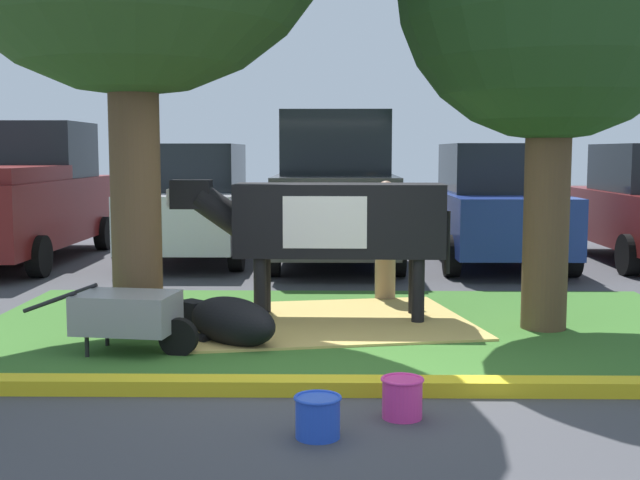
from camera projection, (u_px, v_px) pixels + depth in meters
name	position (u px, v px, depth m)	size (l,w,h in m)	color
ground_plane	(319.00, 371.00, 7.08)	(80.00, 80.00, 0.00)	#424247
grass_island	(343.00, 327.00, 8.82)	(7.88, 4.51, 0.02)	#386B28
curb_yellow	(347.00, 386.00, 6.42)	(9.08, 0.24, 0.12)	yellow
hay_bedding	(320.00, 322.00, 9.01)	(3.20, 2.40, 0.04)	tan
cow_holstein	(330.00, 221.00, 9.09)	(3.14, 0.75, 1.58)	black
calf_lying	(230.00, 321.00, 8.00)	(1.19, 1.11, 0.48)	black
person_handler	(385.00, 237.00, 10.31)	(0.37, 0.43, 1.53)	#9E7F5B
wheelbarrow	(129.00, 314.00, 7.62)	(1.62, 0.74, 0.63)	gray
bucket_blue	(318.00, 416.00, 5.43)	(0.32, 0.32, 0.28)	blue
bucket_pink	(402.00, 397.00, 5.83)	(0.31, 0.31, 0.29)	#EA3893
pickup_truck_maroon	(18.00, 197.00, 14.08)	(2.23, 5.40, 2.42)	maroon
sedan_red	(194.00, 204.00, 14.33)	(2.02, 4.40, 2.02)	silver
suv_dark_grey	(335.00, 189.00, 13.80)	(2.12, 4.60, 2.52)	#3D3D42
sedan_blue	(494.00, 206.00, 13.72)	(2.02, 4.40, 2.02)	navy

